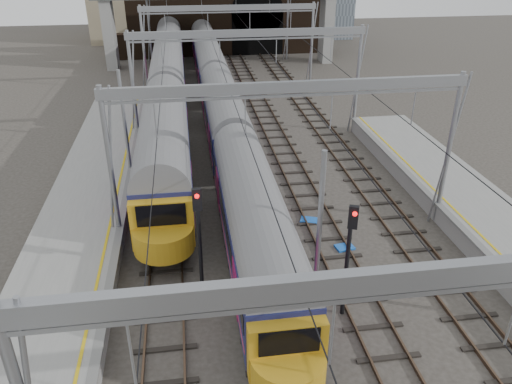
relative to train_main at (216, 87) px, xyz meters
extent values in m
plane|color=#38332D|center=(2.00, -27.66, -2.36)|extent=(160.00, 160.00, 0.00)
cube|color=gray|center=(-8.20, -25.16, -1.81)|extent=(4.20, 55.00, 1.10)
cube|color=slate|center=(-6.15, -25.16, -1.31)|extent=(0.35, 55.00, 0.12)
cube|color=gold|center=(-6.65, -25.16, -1.24)|extent=(0.12, 55.00, 0.01)
cube|color=#4C3828|center=(-4.72, -12.66, -2.27)|extent=(0.08, 80.00, 0.16)
cube|color=#4C3828|center=(-3.28, -12.66, -2.27)|extent=(0.08, 80.00, 0.16)
cube|color=black|center=(-4.00, -12.66, -2.34)|extent=(2.40, 80.00, 0.14)
cube|color=#4C3828|center=(-0.72, -12.66, -2.27)|extent=(0.08, 80.00, 0.16)
cube|color=#4C3828|center=(0.72, -12.66, -2.27)|extent=(0.08, 80.00, 0.16)
cube|color=black|center=(0.00, -12.66, -2.34)|extent=(2.40, 80.00, 0.14)
cube|color=#4C3828|center=(3.28, -12.66, -2.27)|extent=(0.08, 80.00, 0.16)
cube|color=#4C3828|center=(4.72, -12.66, -2.27)|extent=(0.08, 80.00, 0.16)
cube|color=black|center=(4.00, -12.66, -2.34)|extent=(2.40, 80.00, 0.14)
cube|color=#4C3828|center=(7.28, -12.66, -2.27)|extent=(0.08, 80.00, 0.16)
cube|color=#4C3828|center=(8.72, -12.66, -2.27)|extent=(0.08, 80.00, 0.16)
cube|color=black|center=(8.00, -12.66, -2.34)|extent=(2.40, 80.00, 0.14)
cube|color=gray|center=(2.00, -33.66, 5.24)|extent=(16.80, 0.28, 0.50)
cylinder|color=gray|center=(-6.20, -19.66, 1.64)|extent=(0.24, 0.24, 8.00)
cylinder|color=gray|center=(10.20, -19.66, 1.64)|extent=(0.24, 0.24, 8.00)
cube|color=gray|center=(2.00, -19.66, 5.24)|extent=(16.80, 0.28, 0.50)
cylinder|color=gray|center=(-6.20, -5.66, 1.64)|extent=(0.24, 0.24, 8.00)
cylinder|color=gray|center=(10.20, -5.66, 1.64)|extent=(0.24, 0.24, 8.00)
cube|color=gray|center=(2.00, -5.66, 5.24)|extent=(16.80, 0.28, 0.50)
cylinder|color=gray|center=(-6.20, 8.34, 1.64)|extent=(0.24, 0.24, 8.00)
cylinder|color=gray|center=(10.20, 8.34, 1.64)|extent=(0.24, 0.24, 8.00)
cube|color=gray|center=(2.00, 8.34, 5.24)|extent=(16.80, 0.28, 0.50)
cylinder|color=gray|center=(-6.20, 20.34, 1.64)|extent=(0.24, 0.24, 8.00)
cylinder|color=gray|center=(10.20, 20.34, 1.64)|extent=(0.24, 0.24, 8.00)
cube|color=black|center=(-4.00, -12.66, 3.14)|extent=(0.03, 80.00, 0.03)
cube|color=black|center=(0.00, -12.66, 3.14)|extent=(0.03, 80.00, 0.03)
cube|color=black|center=(4.00, -12.66, 3.14)|extent=(0.03, 80.00, 0.03)
cube|color=black|center=(8.00, -12.66, 3.14)|extent=(0.03, 80.00, 0.03)
cube|color=black|center=(4.00, 24.34, 2.14)|extent=(26.00, 2.00, 9.00)
cube|color=black|center=(7.00, 23.32, 0.24)|extent=(6.50, 0.10, 5.20)
cylinder|color=black|center=(7.00, 23.32, 2.84)|extent=(6.50, 0.10, 6.50)
cube|color=black|center=(-8.00, 23.34, -0.86)|extent=(6.00, 1.50, 3.00)
cube|color=gray|center=(-10.50, 18.34, 1.74)|extent=(1.20, 2.50, 8.20)
cube|color=gray|center=(14.50, 18.34, 1.74)|extent=(1.20, 2.50, 8.20)
cube|color=black|center=(0.00, 0.08, -2.01)|extent=(2.00, 59.43, 0.70)
cube|color=#151C4C|center=(0.00, 0.08, -0.22)|extent=(2.55, 59.43, 2.27)
cylinder|color=slate|center=(0.00, 0.08, 0.92)|extent=(2.50, 58.93, 2.50)
cube|color=black|center=(0.00, 0.08, 0.14)|extent=(2.57, 58.23, 0.68)
cube|color=#B93950|center=(0.00, 0.08, -0.86)|extent=(2.57, 58.43, 0.11)
cube|color=#C08C18|center=(0.00, -29.78, -0.32)|extent=(2.50, 0.60, 2.07)
cube|color=black|center=(0.00, -29.95, 0.23)|extent=(1.91, 0.08, 0.91)
cube|color=black|center=(-4.00, 11.72, -2.01)|extent=(2.25, 66.58, 0.70)
cube|color=#151C4C|center=(-4.00, 11.72, -0.08)|extent=(2.86, 66.58, 2.55)
cylinder|color=slate|center=(-4.00, 11.72, 1.19)|extent=(2.80, 66.08, 2.80)
cube|color=black|center=(-4.00, 11.72, 0.33)|extent=(2.88, 65.38, 0.77)
cube|color=#B93950|center=(-4.00, 11.72, -0.80)|extent=(2.88, 65.58, 0.12)
cube|color=#C08C18|center=(-4.00, -21.72, -0.18)|extent=(2.80, 0.60, 2.35)
cube|color=black|center=(-4.00, -21.89, 0.43)|extent=(2.15, 0.08, 1.02)
cylinder|color=black|center=(-2.45, -23.98, 0.11)|extent=(0.16, 0.16, 4.94)
cube|color=black|center=(-2.45, -24.16, 2.27)|extent=(0.38, 0.21, 0.93)
sphere|color=red|center=(-2.45, -24.28, 2.48)|extent=(0.19, 0.19, 0.19)
cylinder|color=black|center=(3.06, -26.04, 0.08)|extent=(0.16, 0.16, 4.88)
cube|color=black|center=(3.06, -26.22, 2.22)|extent=(0.40, 0.30, 0.91)
sphere|color=red|center=(3.06, -26.34, 2.42)|extent=(0.18, 0.18, 0.18)
cube|color=blue|center=(4.59, -21.50, -2.31)|extent=(0.97, 0.76, 0.10)
cube|color=blue|center=(3.50, -18.72, -2.31)|extent=(1.07, 0.92, 0.11)
cube|color=blue|center=(6.58, -25.09, -2.31)|extent=(0.79, 0.58, 0.09)
camera|label=1|loc=(-2.65, -41.06, 11.19)|focal=35.00mm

